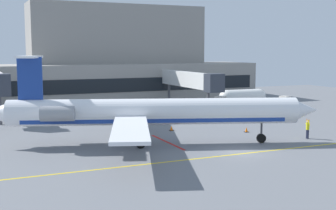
{
  "coord_description": "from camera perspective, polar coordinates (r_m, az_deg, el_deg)",
  "views": [
    {
      "loc": [
        -22.13,
        -33.66,
        9.14
      ],
      "look_at": [
        -1.75,
        12.28,
        3.0
      ],
      "focal_mm": 48.25,
      "sensor_mm": 36.0,
      "label": 1
    }
  ],
  "objects": [
    {
      "name": "regional_jet",
      "position": [
        43.53,
        -2.5,
        -0.91
      ],
      "size": [
        31.79,
        25.76,
        8.6
      ],
      "color": "white",
      "rests_on": "ground"
    },
    {
      "name": "marshaller",
      "position": [
        48.91,
        17.23,
        -2.86
      ],
      "size": [
        0.34,
        0.83,
        2.05
      ],
      "color": "#191E33",
      "rests_on": "ground"
    },
    {
      "name": "baggage_tug",
      "position": [
        69.25,
        6.4,
        0.12
      ],
      "size": [
        3.37,
        3.04,
        2.1
      ],
      "color": "silver",
      "rests_on": "ground"
    },
    {
      "name": "fuel_tank",
      "position": [
        74.14,
        9.4,
        1.0
      ],
      "size": [
        8.53,
        2.51,
        2.79
      ],
      "color": "white",
      "rests_on": "ground"
    },
    {
      "name": "pushback_tractor",
      "position": [
        69.68,
        14.27,
        0.04
      ],
      "size": [
        3.17,
        2.42,
        2.27
      ],
      "color": "silver",
      "rests_on": "ground"
    },
    {
      "name": "terminal_building",
      "position": [
        83.12,
        -10.28,
        4.92
      ],
      "size": [
        70.64,
        13.36,
        17.49
      ],
      "color": "gray",
      "rests_on": "ground"
    },
    {
      "name": "jet_bridge_west",
      "position": [
        71.57,
        2.89,
        3.16
      ],
      "size": [
        2.4,
        18.39,
        5.77
      ],
      "color": "silver",
      "rests_on": "ground"
    },
    {
      "name": "ground",
      "position": [
        41.32,
        9.21,
        -5.98
      ],
      "size": [
        120.0,
        120.0,
        0.11
      ],
      "color": "slate"
    },
    {
      "name": "safety_cone_bravo",
      "position": [
        51.47,
        0.44,
        -2.99
      ],
      "size": [
        0.47,
        0.47,
        0.55
      ],
      "color": "orange",
      "rests_on": "ground"
    },
    {
      "name": "safety_cone_alpha",
      "position": [
        51.31,
        9.88,
        -3.12
      ],
      "size": [
        0.47,
        0.47,
        0.55
      ],
      "color": "orange",
      "rests_on": "ground"
    }
  ]
}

